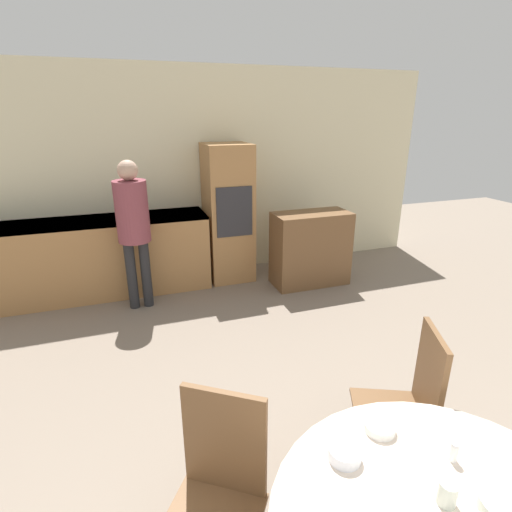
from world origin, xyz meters
TOP-DOWN VIEW (x-y plane):
  - wall_back at (0.00, 5.48)m, footprint 6.66×0.05m
  - kitchen_counter at (-1.18, 5.13)m, footprint 2.59×0.60m
  - oven_unit at (0.42, 5.14)m, footprint 0.55×0.59m
  - sideboard at (1.33, 4.61)m, footprint 0.94×0.45m
  - chair_far_left at (-0.58, 1.66)m, footprint 0.56×0.56m
  - chair_far_right at (0.56, 1.84)m, footprint 0.53×0.53m
  - person_standing at (-0.74, 4.63)m, footprint 0.34×0.34m
  - cup at (0.14, 1.16)m, footprint 0.07×0.07m
  - bowl_near at (-0.11, 1.45)m, footprint 0.13×0.13m
  - bowl_centre at (0.12, 1.53)m, footprint 0.14×0.14m
  - bowl_far at (0.31, 1.06)m, footprint 0.19×0.19m
  - salt_shaker at (0.30, 1.30)m, footprint 0.03×0.03m

SIDE VIEW (x-z plane):
  - sideboard at x=1.33m, z-range 0.00..0.91m
  - kitchen_counter at x=-1.18m, z-range 0.01..0.92m
  - chair_far_left at x=-0.58m, z-range 0.05..1.02m
  - chair_far_right at x=0.56m, z-range 0.05..1.02m
  - bowl_centre at x=0.12m, z-range 0.74..0.78m
  - bowl_far at x=0.31m, z-range 0.74..0.79m
  - bowl_near at x=-0.11m, z-range 0.74..0.79m
  - salt_shaker at x=0.30m, z-range 0.74..0.83m
  - cup at x=0.14m, z-range 0.74..0.83m
  - oven_unit at x=0.42m, z-range 0.00..1.71m
  - person_standing at x=-0.74m, z-range 0.19..1.80m
  - wall_back at x=0.00m, z-range 0.00..2.60m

